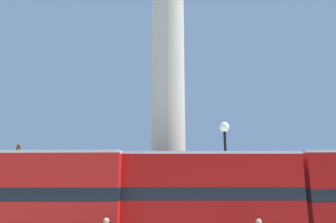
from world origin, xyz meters
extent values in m
cube|color=#BCB29E|center=(0.00, 0.00, 0.63)|extent=(4.71, 4.71, 1.26)
cube|color=#BCB29E|center=(0.00, 0.00, 1.89)|extent=(3.39, 3.39, 1.26)
cube|color=#BCB29E|center=(0.00, 0.00, 3.15)|extent=(2.07, 2.07, 1.26)
cylinder|color=#BCB29E|center=(0.00, 0.00, 11.92)|extent=(2.20, 2.20, 16.29)
cube|color=red|center=(-7.59, -5.70, 3.40)|extent=(11.24, 2.95, 1.41)
cube|color=silver|center=(-7.59, -5.70, 4.17)|extent=(11.24, 2.95, 0.12)
cube|color=#A80F0C|center=(0.54, -5.36, 1.33)|extent=(10.38, 2.61, 1.67)
cube|color=black|center=(0.54, -5.36, 2.44)|extent=(10.38, 2.56, 0.55)
cube|color=#A80F0C|center=(0.54, -5.36, 3.42)|extent=(10.38, 2.61, 1.40)
cube|color=silver|center=(0.54, -5.36, 4.18)|extent=(10.38, 2.61, 0.12)
cube|color=#BCB29E|center=(-10.50, 2.40, 1.26)|extent=(3.36, 2.65, 2.53)
ellipsoid|color=brown|center=(-10.50, 2.40, 4.06)|extent=(2.28, 1.34, 1.00)
cone|color=brown|center=(-9.49, 2.58, 4.51)|extent=(1.04, 0.70, 1.05)
cylinder|color=brown|center=(-10.50, 2.40, 5.01)|extent=(0.36, 0.36, 0.90)
sphere|color=brown|center=(-10.50, 2.40, 5.60)|extent=(0.28, 0.28, 0.28)
cylinder|color=brown|center=(-9.87, 2.79, 3.05)|extent=(0.20, 0.20, 1.04)
cylinder|color=brown|center=(-9.78, 2.25, 3.05)|extent=(0.20, 0.20, 1.04)
cylinder|color=brown|center=(-11.22, 2.56, 3.05)|extent=(0.20, 0.20, 1.04)
cylinder|color=brown|center=(-11.12, 2.02, 3.05)|extent=(0.20, 0.20, 1.04)
cylinder|color=black|center=(2.90, -3.95, 2.76)|extent=(0.14, 0.14, 5.52)
sphere|color=white|center=(2.90, -3.95, 5.78)|extent=(0.52, 0.52, 0.52)
sphere|color=tan|center=(3.12, -8.63, 1.52)|extent=(0.21, 0.21, 0.21)
sphere|color=tan|center=(-2.29, -8.30, 1.53)|extent=(0.21, 0.21, 0.21)
camera|label=1|loc=(-0.17, -20.66, 2.66)|focal=35.00mm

